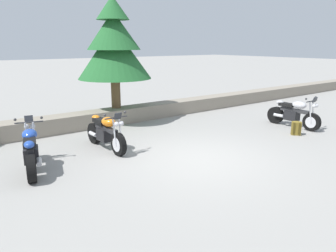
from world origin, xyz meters
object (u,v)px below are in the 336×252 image
(motorcycle_silver_far_right, at_px, (294,114))
(rider_backpack, at_px, (296,128))
(motorcycle_orange_centre, at_px, (106,133))
(pine_tree_mid_left, at_px, (114,45))
(motorcycle_blue_near_left, at_px, (31,151))

(motorcycle_silver_far_right, relative_size, rider_backpack, 4.39)
(motorcycle_orange_centre, xyz_separation_m, pine_tree_mid_left, (1.82, 2.83, 2.40))
(motorcycle_orange_centre, relative_size, rider_backpack, 4.39)
(motorcycle_orange_centre, bearing_deg, motorcycle_silver_far_right, -14.52)
(motorcycle_orange_centre, relative_size, pine_tree_mid_left, 0.51)
(pine_tree_mid_left, bearing_deg, rider_backpack, -53.36)
(motorcycle_silver_far_right, relative_size, pine_tree_mid_left, 0.51)
(motorcycle_blue_near_left, relative_size, pine_tree_mid_left, 0.50)
(motorcycle_blue_near_left, height_order, pine_tree_mid_left, pine_tree_mid_left)
(motorcycle_orange_centre, bearing_deg, rider_backpack, -22.55)
(motorcycle_blue_near_left, relative_size, motorcycle_silver_far_right, 0.99)
(motorcycle_silver_far_right, xyz_separation_m, pine_tree_mid_left, (-4.71, 4.52, 2.40))
(motorcycle_silver_far_right, distance_m, rider_backpack, 1.11)
(rider_backpack, xyz_separation_m, pine_tree_mid_left, (-3.86, 5.19, 2.64))
(motorcycle_orange_centre, distance_m, pine_tree_mid_left, 4.13)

